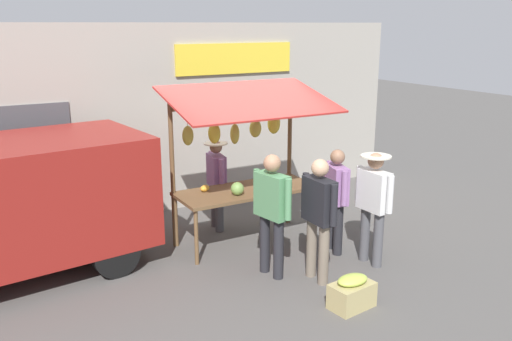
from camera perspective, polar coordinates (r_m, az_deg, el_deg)
name	(u,v)px	position (r m, az deg, el deg)	size (l,w,h in m)	color
ground_plane	(247,241)	(8.79, -0.98, -7.44)	(40.00, 40.00, 0.00)	#514F4C
street_backdrop	(187,117)	(10.21, -7.30, 5.57)	(9.00, 0.30, 3.40)	#9E998E
market_stall	(245,147)	(8.36, -1.14, 2.48)	(2.50, 1.46, 2.50)	brown
vendor_with_sunhat	(217,178)	(9.06, -4.17, -0.84)	(0.39, 0.66, 1.53)	#4C4C51
shopper_in_striped_shirt	(319,211)	(7.23, 6.60, -4.26)	(0.23, 0.72, 1.70)	#726656
shopper_with_ponytail	(272,206)	(7.32, 1.68, -3.76)	(0.31, 0.71, 1.72)	#232328
shopper_in_grey_tee	(336,194)	(8.21, 8.41, -2.44)	(0.34, 0.67, 1.60)	#232328
shopper_with_shopping_bag	(374,199)	(7.86, 12.24, -2.98)	(0.43, 0.70, 1.65)	#4C4C51
produce_crate_near	(352,293)	(6.91, 10.04, -12.52)	(0.58, 0.40, 0.43)	tan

